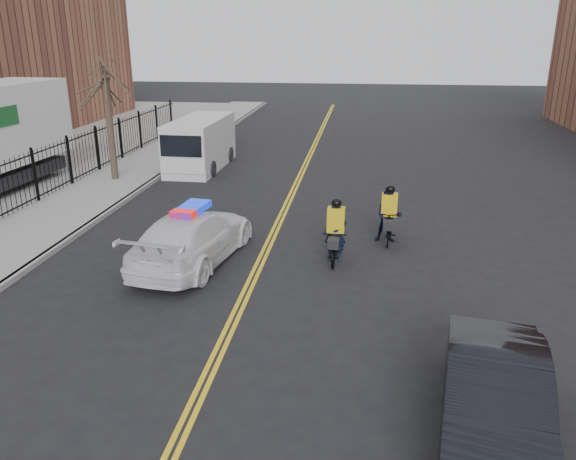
% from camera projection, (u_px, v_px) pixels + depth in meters
% --- Properties ---
extents(ground, '(120.00, 120.00, 0.00)m').
position_uv_depth(ground, '(244.00, 297.00, 13.33)').
color(ground, black).
rests_on(ground, ground).
extents(center_line_left, '(0.10, 60.00, 0.01)m').
position_uv_depth(center_line_left, '(286.00, 202.00, 20.82)').
color(center_line_left, yellow).
rests_on(center_line_left, ground).
extents(center_line_right, '(0.10, 60.00, 0.01)m').
position_uv_depth(center_line_right, '(290.00, 202.00, 20.80)').
color(center_line_right, yellow).
rests_on(center_line_right, ground).
extents(sidewalk, '(3.00, 60.00, 0.15)m').
position_uv_depth(sidewalk, '(96.00, 193.00, 21.71)').
color(sidewalk, gray).
rests_on(sidewalk, ground).
extents(curb, '(0.20, 60.00, 0.15)m').
position_uv_depth(curb, '(133.00, 194.00, 21.53)').
color(curb, gray).
rests_on(curb, ground).
extents(iron_fence, '(0.12, 28.00, 2.00)m').
position_uv_depth(iron_fence, '(57.00, 168.00, 21.59)').
color(iron_fence, black).
rests_on(iron_fence, ground).
extents(street_tree, '(3.20, 3.20, 4.80)m').
position_uv_depth(street_tree, '(107.00, 96.00, 22.45)').
color(street_tree, '#33271E').
rests_on(street_tree, sidewalk).
extents(police_cruiser, '(2.71, 5.19, 1.60)m').
position_uv_depth(police_cruiser, '(193.00, 237.00, 15.16)').
color(police_cruiser, white).
rests_on(police_cruiser, ground).
extents(dark_sedan, '(2.17, 4.46, 1.41)m').
position_uv_depth(dark_sedan, '(495.00, 402.00, 8.41)').
color(dark_sedan, black).
rests_on(dark_sedan, ground).
extents(cargo_van, '(2.18, 5.43, 2.25)m').
position_uv_depth(cargo_van, '(200.00, 145.00, 25.61)').
color(cargo_van, silver).
rests_on(cargo_van, ground).
extents(cyclist_near, '(0.69, 1.83, 1.78)m').
position_uv_depth(cyclist_near, '(335.00, 239.00, 15.29)').
color(cyclist_near, black).
rests_on(cyclist_near, ground).
extents(cyclist_far, '(0.81, 1.75, 1.75)m').
position_uv_depth(cyclist_far, '(388.00, 220.00, 16.65)').
color(cyclist_far, black).
rests_on(cyclist_far, ground).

